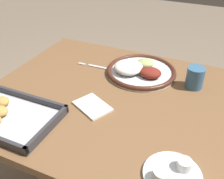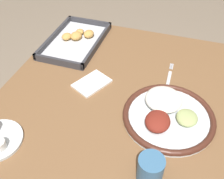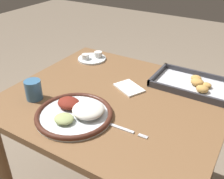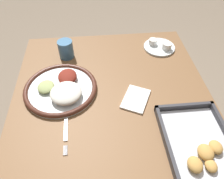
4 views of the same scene
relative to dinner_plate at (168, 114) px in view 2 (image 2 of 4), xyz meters
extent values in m
cube|color=brown|center=(0.06, 0.20, -0.03)|extent=(0.92, 0.80, 0.03)
cylinder|color=brown|center=(0.47, -0.15, -0.38)|extent=(0.06, 0.06, 0.67)
cylinder|color=brown|center=(0.47, 0.55, -0.38)|extent=(0.06, 0.06, 0.67)
cylinder|color=silver|center=(-0.01, 0.00, -0.01)|extent=(0.30, 0.30, 0.01)
torus|color=#472319|center=(-0.01, 0.00, 0.00)|extent=(0.30, 0.30, 0.02)
ellipsoid|color=silver|center=(0.04, 0.02, 0.02)|extent=(0.12, 0.12, 0.04)
ellipsoid|color=maroon|center=(-0.05, 0.02, 0.01)|extent=(0.09, 0.08, 0.04)
ellipsoid|color=#9EAD6B|center=(-0.01, -0.06, 0.01)|extent=(0.07, 0.07, 0.03)
cube|color=silver|center=(0.17, 0.02, -0.01)|extent=(0.14, 0.02, 0.00)
cylinder|color=silver|center=(0.27, 0.02, -0.01)|extent=(0.04, 0.00, 0.00)
cylinder|color=silver|center=(0.27, 0.03, -0.01)|extent=(0.04, 0.00, 0.00)
cylinder|color=silver|center=(0.27, 0.03, -0.01)|extent=(0.04, 0.00, 0.00)
cylinder|color=silver|center=(0.27, 0.03, -0.01)|extent=(0.04, 0.00, 0.00)
cube|color=#333338|center=(0.31, 0.47, -0.01)|extent=(0.35, 0.22, 0.01)
cube|color=silver|center=(0.31, 0.47, -0.01)|extent=(0.32, 0.21, 0.00)
cube|color=#333338|center=(0.31, 0.36, 0.00)|extent=(0.35, 0.01, 0.02)
cube|color=#333338|center=(0.31, 0.57, 0.00)|extent=(0.35, 0.01, 0.02)
cube|color=#333338|center=(0.14, 0.47, 0.00)|extent=(0.01, 0.22, 0.02)
cube|color=#333338|center=(0.48, 0.47, 0.00)|extent=(0.01, 0.22, 0.02)
ellipsoid|color=#C18E47|center=(0.37, 0.42, 0.01)|extent=(0.05, 0.05, 0.03)
ellipsoid|color=#C18E47|center=(0.38, 0.47, 0.00)|extent=(0.04, 0.04, 0.02)
ellipsoid|color=#C18E47|center=(0.33, 0.47, 0.01)|extent=(0.06, 0.05, 0.03)
ellipsoid|color=#C18E47|center=(0.32, 0.51, 0.01)|extent=(0.05, 0.04, 0.03)
cylinder|color=#38668E|center=(-0.23, 0.01, 0.03)|extent=(0.07, 0.07, 0.09)
cube|color=white|center=(0.07, 0.29, -0.01)|extent=(0.16, 0.14, 0.01)
camera|label=1|loc=(-0.30, 0.94, 0.56)|focal=42.00mm
camera|label=2|loc=(-0.60, -0.01, 0.64)|focal=42.00mm
camera|label=3|loc=(0.54, -0.63, 0.59)|focal=42.00mm
camera|label=4|loc=(0.63, 0.15, 0.64)|focal=35.00mm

